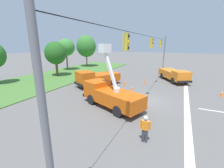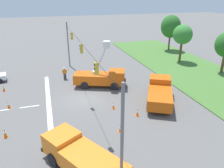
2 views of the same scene
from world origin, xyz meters
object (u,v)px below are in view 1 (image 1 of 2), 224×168
(tree_far_east, at_px, (66,47))
(utility_truck_support_far, at_px, (97,78))
(tree_east, at_px, (55,53))
(utility_truck_bucket_lift, at_px, (110,94))
(traffic_cone_foreground_left, at_px, (222,93))
(road_worker, at_px, (145,127))
(traffic_cone_far_left, at_px, (125,82))
(traffic_cone_lane_edge_a, at_px, (144,81))
(traffic_cone_centre_line, at_px, (132,88))
(utility_truck_support_near, at_px, (174,74))
(tree_east_end, at_px, (86,46))

(tree_far_east, height_order, utility_truck_support_far, tree_far_east)
(tree_east, bearing_deg, utility_truck_bucket_lift, -119.61)
(tree_far_east, height_order, traffic_cone_foreground_left, tree_far_east)
(road_worker, xyz_separation_m, traffic_cone_far_left, (12.26, 5.84, -0.64))
(traffic_cone_lane_edge_a, bearing_deg, utility_truck_bucket_lift, 174.50)
(tree_far_east, distance_m, traffic_cone_lane_edge_a, 20.12)
(utility_truck_bucket_lift, height_order, traffic_cone_far_left, utility_truck_bucket_lift)
(traffic_cone_far_left, bearing_deg, utility_truck_bucket_lift, -169.47)
(tree_east, distance_m, traffic_cone_lane_edge_a, 16.76)
(traffic_cone_foreground_left, distance_m, traffic_cone_centre_line, 10.45)
(traffic_cone_lane_edge_a, bearing_deg, traffic_cone_centre_line, 170.67)
(tree_east, distance_m, utility_truck_support_near, 21.07)
(traffic_cone_lane_edge_a, height_order, traffic_cone_far_left, traffic_cone_far_left)
(utility_truck_bucket_lift, bearing_deg, traffic_cone_far_left, 10.53)
(tree_east, distance_m, road_worker, 23.51)
(tree_far_east, distance_m, road_worker, 29.47)
(utility_truck_support_near, height_order, traffic_cone_foreground_left, utility_truck_support_near)
(traffic_cone_lane_edge_a, xyz_separation_m, traffic_cone_centre_line, (-4.20, 0.69, 0.01))
(traffic_cone_far_left, bearing_deg, traffic_cone_foreground_left, -90.14)
(utility_truck_support_near, bearing_deg, tree_east, 104.27)
(utility_truck_support_near, height_order, traffic_cone_centre_line, utility_truck_support_near)
(tree_east_end, xyz_separation_m, traffic_cone_foreground_left, (-13.23, -27.70, -4.95))
(tree_east, xyz_separation_m, traffic_cone_lane_edge_a, (1.67, -16.19, -4.00))
(tree_far_east, bearing_deg, traffic_cone_foreground_left, -102.91)
(utility_truck_support_far, bearing_deg, traffic_cone_centre_line, -90.11)
(road_worker, bearing_deg, traffic_cone_centre_line, 21.53)
(traffic_cone_lane_edge_a, height_order, traffic_cone_centre_line, traffic_cone_centre_line)
(utility_truck_support_far, bearing_deg, tree_east, 76.02)
(tree_east, distance_m, tree_far_east, 6.77)
(utility_truck_support_near, bearing_deg, traffic_cone_centre_line, 148.63)
(traffic_cone_foreground_left, xyz_separation_m, traffic_cone_centre_line, (-2.08, 10.24, -0.07))
(tree_east, bearing_deg, traffic_cone_far_left, -91.77)
(traffic_cone_foreground_left, xyz_separation_m, traffic_cone_far_left, (0.03, 12.07, -0.04))
(utility_truck_bucket_lift, height_order, traffic_cone_lane_edge_a, utility_truck_bucket_lift)
(utility_truck_bucket_lift, relative_size, road_worker, 3.93)
(utility_truck_support_near, relative_size, traffic_cone_foreground_left, 8.63)
(tree_far_east, distance_m, traffic_cone_far_left, 18.38)
(road_worker, bearing_deg, utility_truck_support_far, 42.71)
(tree_far_east, relative_size, tree_east_end, 0.87)
(tree_east, distance_m, utility_truck_bucket_lift, 17.74)
(utility_truck_support_near, bearing_deg, utility_truck_bucket_lift, 160.14)
(utility_truck_bucket_lift, xyz_separation_m, traffic_cone_centre_line, (6.11, -0.30, -0.99))
(utility_truck_support_near, distance_m, traffic_cone_foreground_left, 7.91)
(tree_east_end, height_order, traffic_cone_centre_line, tree_east_end)
(traffic_cone_far_left, bearing_deg, traffic_cone_centre_line, -139.01)
(traffic_cone_foreground_left, xyz_separation_m, traffic_cone_lane_edge_a, (2.12, 9.55, -0.09))
(road_worker, bearing_deg, traffic_cone_lane_edge_a, 13.01)
(traffic_cone_foreground_left, relative_size, traffic_cone_far_left, 1.11)
(utility_truck_support_far, bearing_deg, tree_far_east, 56.37)
(road_worker, height_order, traffic_cone_foreground_left, road_worker)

